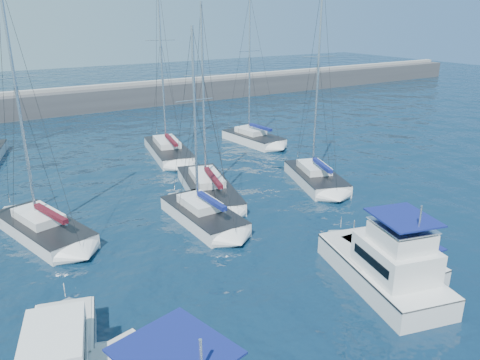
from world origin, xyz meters
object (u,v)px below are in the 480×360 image
motor_yacht_stbd_inner (387,267)px  sailboat_mid_c (203,215)px  sailboat_back_c (253,138)px  sailboat_mid_d (208,189)px  sailboat_back_b (168,150)px  sailboat_mid_e (316,177)px  sailboat_mid_b (43,228)px  motor_yacht_stbd_outer (394,259)px

motor_yacht_stbd_inner → sailboat_mid_c: size_ratio=0.66×
motor_yacht_stbd_inner → sailboat_back_c: bearing=84.5°
sailboat_mid_d → sailboat_back_b: bearing=96.3°
sailboat_mid_e → sailboat_back_c: bearing=97.7°
sailboat_mid_b → sailboat_back_b: size_ratio=0.89×
sailboat_mid_c → sailboat_back_c: bearing=46.0°
sailboat_mid_d → sailboat_mid_e: size_ratio=0.89×
motor_yacht_stbd_outer → sailboat_mid_e: size_ratio=0.35×
sailboat_mid_e → sailboat_mid_b: bearing=-165.5°
motor_yacht_stbd_inner → sailboat_mid_c: bearing=124.0°
sailboat_mid_b → sailboat_mid_d: bearing=-12.0°
motor_yacht_stbd_outer → sailboat_mid_d: 15.87m
motor_yacht_stbd_inner → sailboat_back_b: sailboat_back_b is taller
motor_yacht_stbd_outer → sailboat_back_c: bearing=76.1°
sailboat_mid_c → sailboat_mid_e: 11.57m
motor_yacht_stbd_inner → motor_yacht_stbd_outer: (1.27, 0.62, -0.19)m
motor_yacht_stbd_outer → sailboat_back_b: bearing=96.4°
sailboat_mid_c → sailboat_mid_e: (11.42, 1.84, 0.04)m
motor_yacht_stbd_inner → motor_yacht_stbd_outer: 1.43m
sailboat_mid_c → sailboat_mid_d: 5.01m
sailboat_mid_d → sailboat_back_b: size_ratio=0.82×
motor_yacht_stbd_outer → sailboat_back_b: sailboat_back_b is taller
sailboat_mid_c → sailboat_back_b: sailboat_back_b is taller
motor_yacht_stbd_outer → sailboat_mid_b: 21.14m
motor_yacht_stbd_outer → sailboat_back_c: 27.95m
motor_yacht_stbd_inner → sailboat_mid_d: bearing=109.9°
motor_yacht_stbd_outer → sailboat_back_c: size_ratio=0.37×
sailboat_back_b → sailboat_mid_b: bearing=-127.8°
sailboat_mid_c → sailboat_back_c: size_ratio=0.84×
sailboat_mid_b → sailboat_back_c: size_ratio=1.02×
motor_yacht_stbd_inner → sailboat_mid_b: bearing=146.1°
motor_yacht_stbd_outer → sailboat_mid_d: size_ratio=0.39×
sailboat_back_b → motor_yacht_stbd_inner: bearing=-79.3°
sailboat_back_c → sailboat_back_b: bearing=171.7°
motor_yacht_stbd_outer → sailboat_back_b: 27.08m
sailboat_mid_b → sailboat_mid_d: size_ratio=1.09×
sailboat_mid_c → sailboat_mid_d: size_ratio=0.90×
sailboat_mid_b → motor_yacht_stbd_outer: bearing=-60.2°
sailboat_back_b → sailboat_back_c: (9.73, -0.42, -0.00)m
sailboat_mid_e → sailboat_mid_d: bearing=-176.4°
motor_yacht_stbd_inner → sailboat_mid_b: size_ratio=0.54×
sailboat_back_b → sailboat_mid_e: bearing=-52.1°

